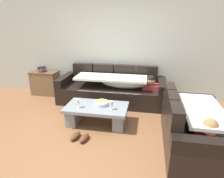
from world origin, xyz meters
name	(u,v)px	position (x,y,z in m)	size (l,w,h in m)	color
ground_plane	(89,136)	(0.00, 0.00, 0.00)	(14.00, 14.00, 0.00)	brown
back_wall	(112,45)	(0.00, 2.15, 1.35)	(9.00, 0.10, 2.70)	beige
couch_along_wall	(114,90)	(0.15, 1.63, 0.33)	(2.60, 0.92, 0.88)	black
couch_near_window	(193,128)	(1.73, 0.05, 0.33)	(0.92, 1.72, 0.88)	black
coffee_table	(97,113)	(0.02, 0.48, 0.24)	(1.20, 0.68, 0.38)	gray
fruit_bowl	(101,103)	(0.10, 0.56, 0.42)	(0.28, 0.28, 0.10)	silver
wine_glass_near_left	(78,102)	(-0.31, 0.36, 0.50)	(0.07, 0.07, 0.17)	silver
wine_glass_near_right	(111,104)	(0.33, 0.38, 0.50)	(0.07, 0.07, 0.17)	silver
side_cabinet	(45,83)	(-1.82, 1.85, 0.32)	(0.72, 0.44, 0.64)	brown
book_stack_on_cabinet	(42,69)	(-1.87, 1.85, 0.71)	(0.20, 0.23, 0.13)	#B76623
pair_of_shoes	(80,137)	(-0.13, -0.12, 0.04)	(0.34, 0.32, 0.09)	#59331E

